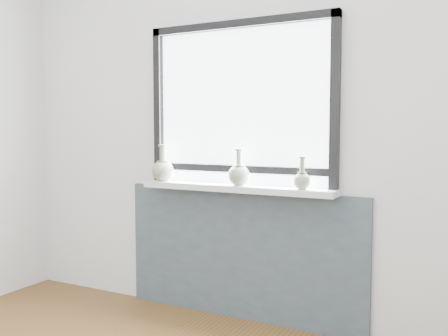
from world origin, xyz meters
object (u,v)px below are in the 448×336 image
at_px(vase_c, 302,179).
at_px(windowsill, 236,188).
at_px(vase_a, 163,169).
at_px(vase_b, 239,174).

bearing_deg(vase_c, windowsill, 176.85).
relative_size(vase_a, vase_c, 1.28).
xyz_separation_m(windowsill, vase_a, (-0.55, -0.02, 0.10)).
bearing_deg(vase_a, vase_b, 0.14).
distance_m(vase_a, vase_b, 0.58).
height_order(windowsill, vase_c, vase_c).
distance_m(vase_a, vase_c, 1.00).
bearing_deg(vase_c, vase_a, 179.67).
relative_size(windowsill, vase_c, 6.70).
height_order(windowsill, vase_a, vase_a).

